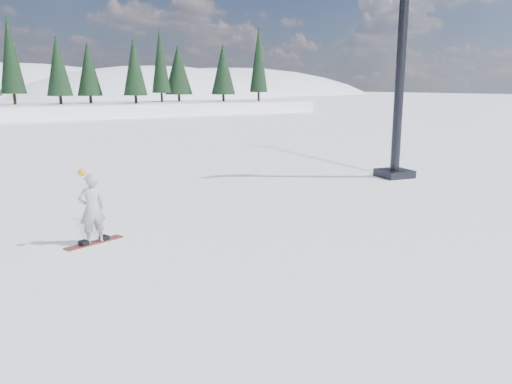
{
  "coord_description": "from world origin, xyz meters",
  "views": [
    {
      "loc": [
        -1.69,
        -10.43,
        3.82
      ],
      "look_at": [
        5.06,
        0.3,
        1.1
      ],
      "focal_mm": 35.0,
      "sensor_mm": 36.0,
      "label": 1
    }
  ],
  "objects": [
    {
      "name": "snowboarder_woman",
      "position": [
        1.19,
        1.66,
        0.89
      ],
      "size": [
        0.68,
        0.49,
        1.9
      ],
      "rotation": [
        0.0,
        0.0,
        3.26
      ],
      "color": "#A8A8AD",
      "rests_on": "ground"
    },
    {
      "name": "ground",
      "position": [
        0.0,
        0.0,
        0.0
      ],
      "size": [
        420.0,
        420.0,
        0.0
      ],
      "primitive_type": "plane",
      "color": "white",
      "rests_on": "ground"
    },
    {
      "name": "snowboard_woman",
      "position": [
        1.19,
        1.66,
        0.01
      ],
      "size": [
        1.52,
        0.69,
        0.03
      ],
      "primitive_type": "cube",
      "rotation": [
        0.0,
        0.0,
        0.29
      ],
      "color": "#9B3121",
      "rests_on": "ground"
    },
    {
      "name": "lift_tower",
      "position": [
        14.39,
        4.09,
        3.43
      ],
      "size": [
        2.33,
        1.47,
        8.43
      ],
      "rotation": [
        0.0,
        0.0,
        -0.18
      ],
      "color": "black",
      "rests_on": "ground"
    }
  ]
}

